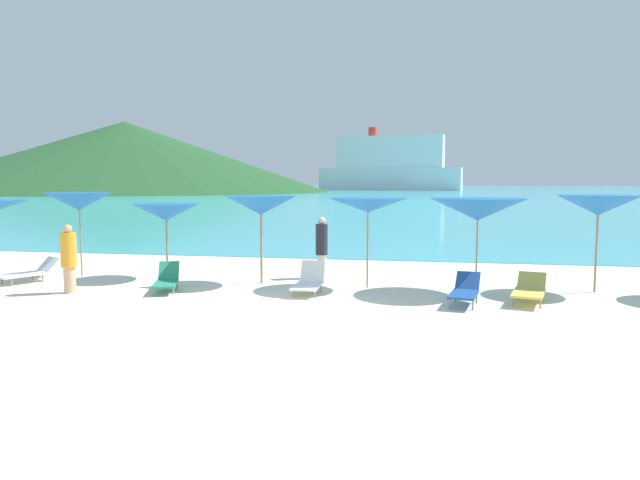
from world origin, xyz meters
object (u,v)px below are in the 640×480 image
Objects in this scene: beachgoer_1 at (69,257)px; lounge_chair_0 at (309,281)px; umbrella_2 at (79,201)px; lounge_chair_3 at (465,290)px; umbrella_4 at (261,206)px; umbrella_6 at (478,209)px; lounge_chair_7 at (529,289)px; beachgoer_2 at (322,246)px; umbrella_3 at (166,212)px; umbrella_5 at (368,205)px; lounge_chair_5 at (29,272)px; cruise_ship at (390,166)px; lounge_chair_6 at (167,280)px; umbrella_7 at (598,205)px.

lounge_chair_0 is at bearing 95.30° from beachgoer_1.
lounge_chair_3 is at bearing -10.61° from umbrella_2.
beachgoer_1 is (-4.14, -2.14, -1.18)m from umbrella_4.
lounge_chair_3 is (-0.34, -1.54, -1.69)m from umbrella_6.
lounge_chair_7 is at bearing -1.94° from lounge_chair_0.
umbrella_6 is at bearing -2.22° from umbrella_2.
umbrella_2 is 6.91m from beachgoer_2.
umbrella_5 is (5.61, -0.44, 0.25)m from umbrella_3.
umbrella_6 reaches higher than lounge_chair_7.
beachgoer_2 is at bearing 40.28° from umbrella_4.
umbrella_4 reaches higher than umbrella_3.
cruise_ship is at bearing 117.30° from lounge_chair_5.
beachgoer_1 is at bearing 179.06° from lounge_chair_6.
lounge_chair_7 is (9.33, -1.59, -1.53)m from umbrella_3.
umbrella_3 reaches higher than lounge_chair_5.
beachgoer_1 is at bearing -168.81° from umbrella_7.
beachgoer_1 is (-10.65, -0.92, 0.57)m from lounge_chair_7.
cruise_ship is at bearing 94.71° from umbrella_6.
umbrella_5 is 2.65m from umbrella_6.
lounge_chair_0 is at bearing -36.39° from umbrella_4.
umbrella_4 is at bearing 178.40° from umbrella_5.
lounge_chair_6 is 0.86× the size of lounge_chair_7.
cruise_ship is at bearing 92.90° from lounge_chair_0.
umbrella_2 is at bearing -173.61° from lounge_chair_7.
umbrella_7 is 1.29× the size of lounge_chair_7.
lounge_chair_7 is at bearing 89.82° from beachgoer_1.
beachgoer_2 is (-5.13, 2.40, 0.61)m from lounge_chair_7.
umbrella_4 is at bearing 177.74° from umbrella_6.
beachgoer_2 reaches higher than beachgoer_1.
lounge_chair_7 is at bearing 30.26° from lounge_chair_3.
umbrella_2 reaches higher than umbrella_5.
umbrella_4 is at bearing 170.98° from lounge_chair_3.
lounge_chair_0 reaches higher than lounge_chair_6.
umbrella_7 is (2.82, 0.52, 0.09)m from umbrella_6.
lounge_chair_0 is 186.31m from cruise_ship.
umbrella_6 is at bearing -46.40° from beachgoer_2.
umbrella_2 is 1.52× the size of lounge_chair_6.
lounge_chair_5 is at bearing -123.76° from umbrella_2.
umbrella_5 is (8.13, -0.28, -0.04)m from umbrella_2.
umbrella_7 is at bearing 54.66° from lounge_chair_7.
cruise_ship reaches higher than umbrella_4.
umbrella_3 is at bearing 172.61° from umbrella_4.
beachgoer_1 is 6.44m from beachgoer_2.
lounge_chair_0 is at bearing -79.25° from cruise_ship.
lounge_chair_7 is 1.10× the size of beachgoer_1.
cruise_ship is (-15.24, 184.92, 6.02)m from umbrella_6.
lounge_chair_0 is 0.92× the size of lounge_chair_3.
umbrella_7 is at bearing -8.67° from lounge_chair_6.
lounge_chair_3 is (3.59, -0.64, 0.02)m from lounge_chair_0.
cruise_ship reaches higher than umbrella_6.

